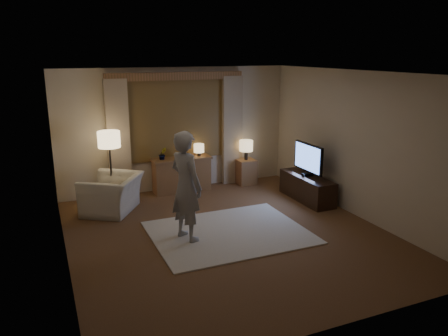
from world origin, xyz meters
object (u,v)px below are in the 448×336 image
sideboard (182,175)px  side_table (246,172)px  armchair (112,194)px  person (186,186)px  tv_stand (307,188)px

sideboard → side_table: 1.50m
armchair → person: 2.03m
armchair → tv_stand: (3.71, -0.87, -0.09)m
sideboard → tv_stand: (2.14, -1.54, -0.10)m
armchair → side_table: 3.13m
side_table → person: size_ratio=0.32×
armchair → person: bearing=59.1°
armchair → tv_stand: 3.81m
tv_stand → person: (-2.83, -0.88, 0.64)m
side_table → person: 3.28m
side_table → person: person is taller
side_table → tv_stand: bearing=-66.7°
sideboard → armchair: sideboard is taller
armchair → person: (0.88, -1.75, 0.55)m
tv_stand → person: 3.03m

